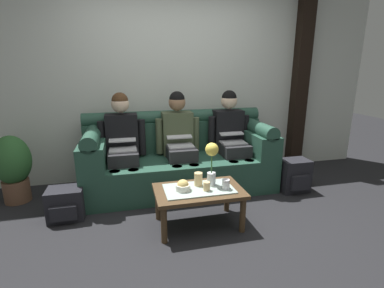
{
  "coord_description": "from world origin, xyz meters",
  "views": [
    {
      "loc": [
        -0.65,
        -2.21,
        1.5
      ],
      "look_at": [
        0.08,
        0.78,
        0.67
      ],
      "focal_mm": 26.52,
      "sensor_mm": 36.0,
      "label": 1
    }
  ],
  "objects_px": {
    "coffee_table": "(199,194)",
    "couch": "(179,159)",
    "cup_near_right": "(226,184)",
    "backpack_left": "(66,204)",
    "flower_vase": "(212,159)",
    "person_left": "(122,141)",
    "person_middle": "(179,137)",
    "backpack_right": "(294,176)",
    "snack_bowl": "(183,186)",
    "person_right": "(231,134)",
    "potted_plant": "(13,166)",
    "cup_far_center": "(198,179)",
    "cup_near_left": "(207,186)"
  },
  "relations": [
    {
      "from": "coffee_table",
      "to": "couch",
      "type": "bearing_deg",
      "value": 90.0
    },
    {
      "from": "cup_near_right",
      "to": "backpack_left",
      "type": "xyz_separation_m",
      "value": [
        -1.52,
        0.52,
        -0.28
      ]
    },
    {
      "from": "flower_vase",
      "to": "backpack_left",
      "type": "relative_size",
      "value": 1.22
    },
    {
      "from": "person_left",
      "to": "cup_near_right",
      "type": "distance_m",
      "value": 1.42
    },
    {
      "from": "person_middle",
      "to": "backpack_right",
      "type": "relative_size",
      "value": 3.0
    },
    {
      "from": "snack_bowl",
      "to": "cup_near_right",
      "type": "relative_size",
      "value": 1.44
    },
    {
      "from": "person_right",
      "to": "backpack_left",
      "type": "bearing_deg",
      "value": -165.1
    },
    {
      "from": "cup_near_right",
      "to": "backpack_right",
      "type": "xyz_separation_m",
      "value": [
        1.12,
        0.57,
        -0.24
      ]
    },
    {
      "from": "snack_bowl",
      "to": "backpack_right",
      "type": "height_order",
      "value": "snack_bowl"
    },
    {
      "from": "person_middle",
      "to": "cup_near_right",
      "type": "xyz_separation_m",
      "value": [
        0.24,
        -1.05,
        -0.22
      ]
    },
    {
      "from": "flower_vase",
      "to": "potted_plant",
      "type": "bearing_deg",
      "value": 155.05
    },
    {
      "from": "person_middle",
      "to": "coffee_table",
      "type": "xyz_separation_m",
      "value": [
        0.0,
        -0.97,
        -0.33
      ]
    },
    {
      "from": "snack_bowl",
      "to": "backpack_left",
      "type": "xyz_separation_m",
      "value": [
        -1.12,
        0.45,
        -0.27
      ]
    },
    {
      "from": "person_right",
      "to": "cup_near_right",
      "type": "height_order",
      "value": "person_right"
    },
    {
      "from": "cup_far_center",
      "to": "potted_plant",
      "type": "distance_m",
      "value": 2.13
    },
    {
      "from": "couch",
      "to": "backpack_right",
      "type": "xyz_separation_m",
      "value": [
        1.36,
        -0.48,
        -0.17
      ]
    },
    {
      "from": "snack_bowl",
      "to": "backpack_right",
      "type": "xyz_separation_m",
      "value": [
        1.52,
        0.5,
        -0.23
      ]
    },
    {
      "from": "person_right",
      "to": "potted_plant",
      "type": "bearing_deg",
      "value": 179.24
    },
    {
      "from": "person_right",
      "to": "flower_vase",
      "type": "bearing_deg",
      "value": -120.85
    },
    {
      "from": "person_left",
      "to": "flower_vase",
      "type": "xyz_separation_m",
      "value": [
        0.83,
        -0.92,
        0.0
      ]
    },
    {
      "from": "cup_near_left",
      "to": "potted_plant",
      "type": "bearing_deg",
      "value": 151.47
    },
    {
      "from": "potted_plant",
      "to": "person_left",
      "type": "bearing_deg",
      "value": -1.62
    },
    {
      "from": "backpack_right",
      "to": "potted_plant",
      "type": "distance_m",
      "value": 3.32
    },
    {
      "from": "cup_near_right",
      "to": "snack_bowl",
      "type": "bearing_deg",
      "value": 169.93
    },
    {
      "from": "person_middle",
      "to": "backpack_right",
      "type": "xyz_separation_m",
      "value": [
        1.36,
        -0.47,
        -0.46
      ]
    },
    {
      "from": "person_left",
      "to": "person_middle",
      "type": "distance_m",
      "value": 0.69
    },
    {
      "from": "person_left",
      "to": "cup_far_center",
      "type": "bearing_deg",
      "value": -52.04
    },
    {
      "from": "cup_near_left",
      "to": "backpack_left",
      "type": "xyz_separation_m",
      "value": [
        -1.34,
        0.51,
        -0.27
      ]
    },
    {
      "from": "couch",
      "to": "potted_plant",
      "type": "xyz_separation_m",
      "value": [
        -1.9,
        0.03,
        0.06
      ]
    },
    {
      "from": "person_right",
      "to": "coffee_table",
      "type": "distance_m",
      "value": 1.23
    },
    {
      "from": "couch",
      "to": "potted_plant",
      "type": "bearing_deg",
      "value": 179.09
    },
    {
      "from": "person_left",
      "to": "backpack_right",
      "type": "bearing_deg",
      "value": -12.96
    },
    {
      "from": "cup_near_right",
      "to": "person_left",
      "type": "bearing_deg",
      "value": 131.62
    },
    {
      "from": "person_right",
      "to": "person_middle",
      "type": "bearing_deg",
      "value": 180.0
    },
    {
      "from": "person_middle",
      "to": "backpack_right",
      "type": "height_order",
      "value": "person_middle"
    },
    {
      "from": "person_middle",
      "to": "person_left",
      "type": "bearing_deg",
      "value": 180.0
    },
    {
      "from": "person_left",
      "to": "backpack_right",
      "type": "relative_size",
      "value": 3.0
    },
    {
      "from": "couch",
      "to": "cup_near_right",
      "type": "relative_size",
      "value": 24.15
    },
    {
      "from": "coffee_table",
      "to": "cup_far_center",
      "type": "bearing_deg",
      "value": 78.97
    },
    {
      "from": "coffee_table",
      "to": "cup_near_left",
      "type": "height_order",
      "value": "cup_near_left"
    },
    {
      "from": "couch",
      "to": "snack_bowl",
      "type": "bearing_deg",
      "value": -99.07
    },
    {
      "from": "couch",
      "to": "cup_near_right",
      "type": "bearing_deg",
      "value": -76.98
    },
    {
      "from": "couch",
      "to": "backpack_left",
      "type": "relative_size",
      "value": 6.61
    },
    {
      "from": "cup_near_right",
      "to": "cup_far_center",
      "type": "bearing_deg",
      "value": 147.05
    },
    {
      "from": "flower_vase",
      "to": "backpack_left",
      "type": "bearing_deg",
      "value": 164.54
    },
    {
      "from": "couch",
      "to": "cup_far_center",
      "type": "xyz_separation_m",
      "value": [
        0.01,
        -0.9,
        0.09
      ]
    },
    {
      "from": "cup_far_center",
      "to": "couch",
      "type": "bearing_deg",
      "value": 90.85
    },
    {
      "from": "backpack_right",
      "to": "cup_near_right",
      "type": "bearing_deg",
      "value": -152.86
    },
    {
      "from": "potted_plant",
      "to": "person_right",
      "type": "bearing_deg",
      "value": -0.76
    },
    {
      "from": "flower_vase",
      "to": "backpack_right",
      "type": "xyz_separation_m",
      "value": [
        1.22,
        0.44,
        -0.46
      ]
    }
  ]
}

